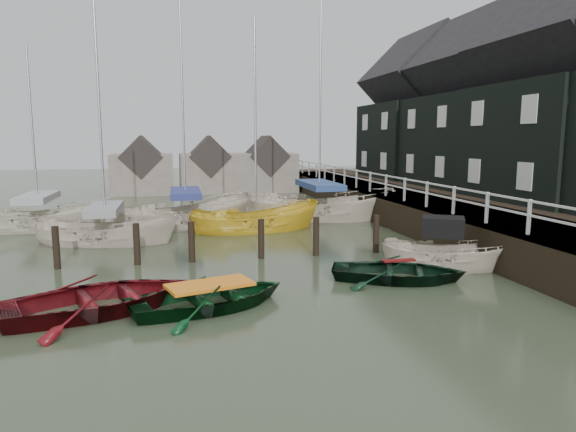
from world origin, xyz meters
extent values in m
plane|color=#2B3321|center=(0.00, 0.00, 0.00)|extent=(120.00, 120.00, 0.00)
cube|color=black|center=(9.50, 10.00, 1.40)|extent=(3.00, 32.00, 0.20)
cube|color=silver|center=(8.00, 10.00, 2.45)|extent=(0.06, 32.00, 0.06)
cube|color=silver|center=(8.00, 10.00, 2.05)|extent=(0.06, 32.00, 0.06)
cube|color=black|center=(15.00, 10.00, 0.00)|extent=(14.00, 38.00, 1.50)
cube|color=black|center=(15.00, 5.00, 4.00)|extent=(6.40, 7.00, 5.00)
cube|color=black|center=(15.00, 5.00, 8.25)|extent=(6.52, 7.14, 6.52)
cube|color=black|center=(15.00, 12.00, 4.00)|extent=(6.00, 7.00, 5.00)
cube|color=black|center=(15.00, 12.00, 8.25)|extent=(6.11, 7.14, 6.11)
cube|color=black|center=(15.00, 19.00, 4.00)|extent=(6.40, 7.00, 5.00)
cube|color=black|center=(15.00, 19.00, 8.25)|extent=(6.52, 7.14, 6.52)
cylinder|color=black|center=(-5.50, 3.00, 0.50)|extent=(0.22, 0.22, 1.80)
cylinder|color=black|center=(-3.00, 3.00, 0.50)|extent=(0.22, 0.22, 1.80)
cylinder|color=black|center=(-1.20, 3.00, 0.50)|extent=(0.22, 0.22, 1.80)
cylinder|color=black|center=(1.20, 3.00, 0.50)|extent=(0.22, 0.22, 1.80)
cylinder|color=black|center=(3.20, 3.00, 0.50)|extent=(0.22, 0.22, 1.80)
cylinder|color=black|center=(5.50, 3.00, 0.50)|extent=(0.22, 0.22, 1.80)
cube|color=#665B51|center=(-4.00, 26.00, 1.50)|extent=(4.50, 4.00, 3.00)
cube|color=#282321|center=(-4.00, 26.00, 2.80)|extent=(3.18, 4.08, 3.18)
cube|color=#665B51|center=(1.00, 26.00, 1.50)|extent=(4.50, 4.00, 3.00)
cube|color=#282321|center=(1.00, 26.00, 2.80)|extent=(3.18, 4.08, 3.18)
cube|color=#665B51|center=(5.50, 26.00, 1.50)|extent=(4.50, 4.00, 3.00)
cube|color=#282321|center=(5.50, 26.00, 2.80)|extent=(3.18, 4.08, 3.18)
imported|color=#4F0B0F|center=(-3.58, -1.67, 0.00)|extent=(5.46, 4.70, 0.95)
imported|color=black|center=(-0.93, -1.95, 0.00)|extent=(4.69, 3.92, 0.83)
imported|color=black|center=(4.70, -0.68, 0.00)|extent=(4.67, 4.05, 0.81)
imported|color=beige|center=(6.80, 0.34, 0.00)|extent=(4.33, 3.35, 1.58)
cube|color=black|center=(6.80, 0.54, 1.33)|extent=(1.62, 1.51, 0.65)
imported|color=beige|center=(-4.46, 7.02, 0.00)|extent=(6.32, 3.62, 2.30)
cylinder|color=#B2B2B7|center=(-4.46, 7.02, 5.37)|extent=(0.10, 0.10, 8.21)
cube|color=gray|center=(-4.46, 7.02, 1.39)|extent=(3.47, 1.95, 0.30)
imported|color=beige|center=(-1.21, 10.41, 0.00)|extent=(7.44, 4.74, 2.69)
cylinder|color=#B2B2B7|center=(-1.21, 10.41, 6.40)|extent=(0.10, 0.10, 9.84)
cube|color=navy|center=(-1.21, 10.41, 1.60)|extent=(4.08, 2.56, 0.30)
imported|color=gold|center=(1.91, 8.56, 0.00)|extent=(6.40, 3.10, 2.38)
cylinder|color=#B2B2B7|center=(1.91, 8.56, 5.34)|extent=(0.10, 0.10, 8.06)
imported|color=beige|center=(5.67, 11.18, 0.00)|extent=(8.36, 5.35, 3.02)
cylinder|color=#B2B2B7|center=(5.67, 11.18, 6.71)|extent=(0.10, 0.10, 10.10)
cube|color=navy|center=(5.67, 11.18, 1.78)|extent=(4.58, 2.89, 0.30)
imported|color=beige|center=(-7.86, 10.88, 0.00)|extent=(6.60, 2.72, 2.51)
cylinder|color=#B2B2B7|center=(-7.86, 10.88, 4.80)|extent=(0.10, 0.10, 6.84)
cube|color=#939499|center=(-7.86, 10.88, 1.50)|extent=(3.63, 1.45, 0.30)
camera|label=1|loc=(-1.73, -14.42, 4.20)|focal=32.00mm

